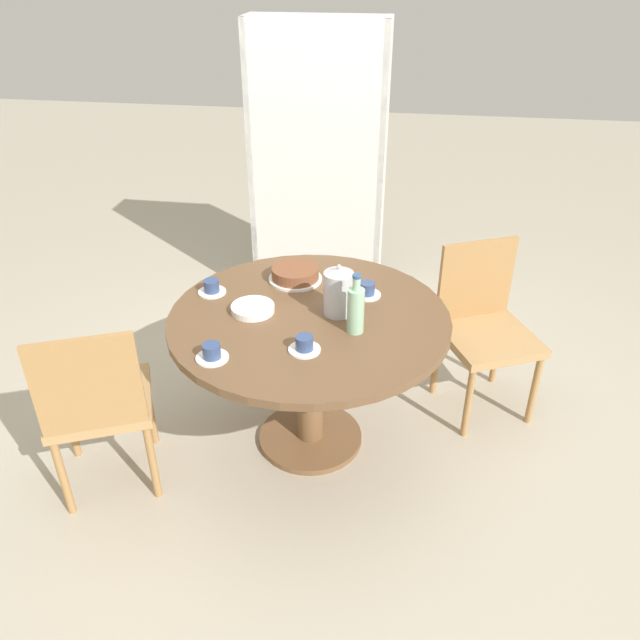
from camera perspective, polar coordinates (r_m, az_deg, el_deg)
The scene contains 13 objects.
ground_plane at distance 3.12m, azimuth -0.88°, elevation -10.82°, with size 14.00×14.00×0.00m, color #B2A893.
dining_table at distance 2.77m, azimuth -0.97°, elevation -1.96°, with size 1.22×1.22×0.71m.
chair_a at distance 3.20m, azimuth 14.80°, elevation -0.46°, with size 0.56×0.56×0.86m.
chair_b at distance 2.75m, azimuth -19.64°, elevation -7.10°, with size 0.55×0.55×0.86m.
bookshelf at distance 4.01m, azimuth -0.17°, elevation 13.48°, with size 0.84×0.28×1.75m.
coffee_pot at distance 2.66m, azimuth 1.70°, elevation 2.61°, with size 0.13×0.13×0.23m.
water_bottle at distance 2.53m, azimuth 3.29°, elevation 1.02°, with size 0.07×0.07×0.26m.
cake_main at distance 2.97m, azimuth -2.27°, elevation 4.21°, with size 0.25×0.25×0.07m.
cup_a at distance 2.45m, azimuth -1.44°, elevation -2.30°, with size 0.13×0.13×0.06m.
cup_b at distance 2.90m, azimuth -9.87°, elevation 2.92°, with size 0.13×0.13×0.06m.
cup_c at distance 2.44m, azimuth -9.86°, elevation -3.00°, with size 0.13×0.13×0.06m.
cup_d at distance 2.84m, azimuth 4.32°, elevation 2.73°, with size 0.13×0.13×0.06m.
plate_stack at distance 2.73m, azimuth -6.17°, elevation 1.05°, with size 0.19×0.19×0.03m.
Camera 1 is at (0.40, -2.28, 2.08)m, focal length 35.00 mm.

